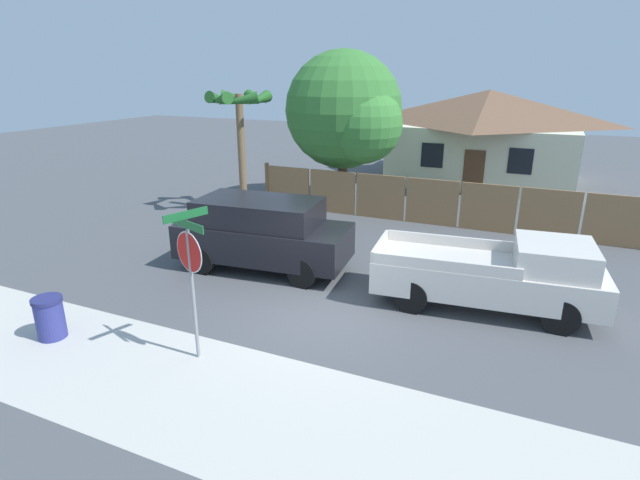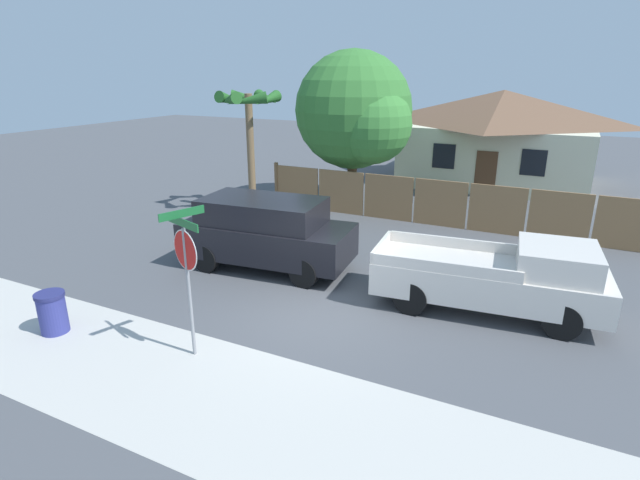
% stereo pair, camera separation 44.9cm
% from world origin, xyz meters
% --- Properties ---
extents(ground_plane, '(80.00, 80.00, 0.00)m').
position_xyz_m(ground_plane, '(0.00, 0.00, 0.00)').
color(ground_plane, '#4C4F54').
extents(sidewalk_strip, '(36.00, 3.20, 0.01)m').
position_xyz_m(sidewalk_strip, '(0.00, -3.60, 0.00)').
color(sidewalk_strip, beige).
rests_on(sidewalk_strip, ground).
extents(wooden_fence, '(13.71, 0.12, 1.76)m').
position_xyz_m(wooden_fence, '(0.85, 8.06, 0.83)').
color(wooden_fence, '#997047').
rests_on(wooden_fence, ground).
extents(house, '(9.05, 7.49, 4.44)m').
position_xyz_m(house, '(1.56, 16.86, 2.30)').
color(house, beige).
rests_on(house, ground).
extents(oak_tree, '(4.92, 4.68, 6.16)m').
position_xyz_m(oak_tree, '(-3.06, 9.64, 3.71)').
color(oak_tree, brown).
rests_on(oak_tree, ground).
extents(palm_tree, '(2.31, 2.51, 4.63)m').
position_xyz_m(palm_tree, '(-6.24, 6.71, 3.95)').
color(palm_tree, brown).
rests_on(palm_tree, ground).
extents(red_suv, '(4.92, 2.47, 2.01)m').
position_xyz_m(red_suv, '(-2.56, 1.89, 1.08)').
color(red_suv, black).
rests_on(red_suv, ground).
extents(orange_pickup, '(5.27, 2.36, 1.75)m').
position_xyz_m(orange_pickup, '(3.65, 1.91, 0.86)').
color(orange_pickup, silver).
rests_on(orange_pickup, ground).
extents(stop_sign, '(0.97, 0.87, 2.98)m').
position_xyz_m(stop_sign, '(-1.40, -2.66, 2.02)').
color(stop_sign, gray).
rests_on(stop_sign, ground).
extents(trash_bin, '(0.61, 0.61, 0.91)m').
position_xyz_m(trash_bin, '(-4.67, -3.30, 0.46)').
color(trash_bin, navy).
rests_on(trash_bin, ground).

